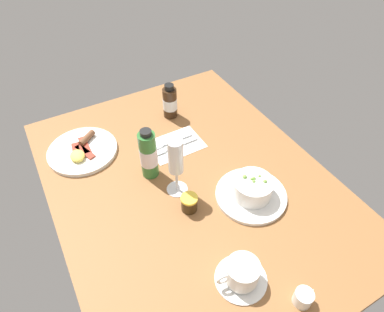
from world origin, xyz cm
name	(u,v)px	position (x,y,z in cm)	size (l,w,h in cm)	color
ground_plane	(190,184)	(0.00, 0.00, -1.50)	(110.00, 84.00, 3.00)	brown
porridge_bowl	(252,190)	(-14.58, -13.25, 3.16)	(21.76, 21.76, 7.94)	white
cutlery_setting	(175,144)	(17.53, -3.30, 0.25)	(13.62, 19.01, 0.90)	white
coffee_cup	(242,273)	(-34.81, 4.78, 3.27)	(13.26, 13.61, 6.95)	white
creamer_jug	(303,297)	(-46.37, -4.95, 2.14)	(4.46, 5.39, 4.76)	white
wine_glass	(176,160)	(-1.02, 5.25, 13.19)	(6.59, 6.59, 20.27)	white
jam_jar	(189,203)	(-9.40, 5.49, 2.68)	(5.06, 5.06, 5.30)	#352510
sauce_bottle_green	(148,155)	(9.17, 9.70, 8.54)	(5.50, 5.50, 18.30)	#337233
sauce_bottle_brown	(170,102)	(33.54, -9.74, 6.27)	(5.46, 5.46, 13.99)	#382314
breakfast_plate	(82,151)	(29.70, 26.40, 0.94)	(23.83, 23.83, 3.70)	white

